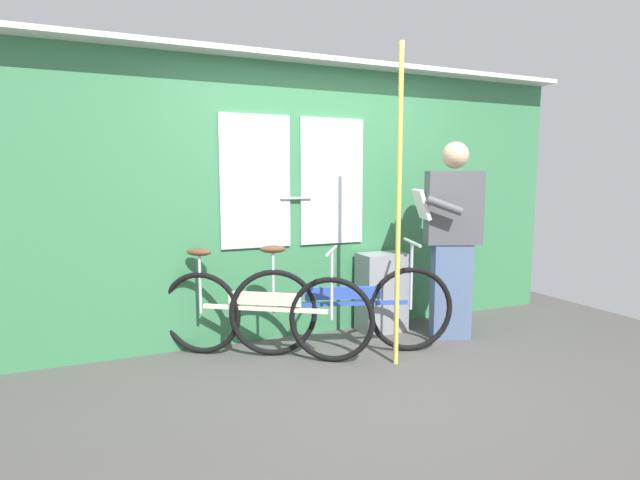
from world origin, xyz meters
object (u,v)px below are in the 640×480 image
(bicycle_leaning_behind, at_px, (342,308))
(trash_bin_by_wall, at_px, (382,292))
(bicycle_near_door, at_px, (263,313))
(passenger_reading_newspaper, at_px, (452,236))
(handrail_pole, at_px, (399,209))

(bicycle_leaning_behind, bearing_deg, trash_bin_by_wall, 51.31)
(bicycle_near_door, height_order, passenger_reading_newspaper, passenger_reading_newspaper)
(bicycle_near_door, distance_m, passenger_reading_newspaper, 1.74)
(bicycle_near_door, xyz_separation_m, passenger_reading_newspaper, (1.64, -0.17, 0.54))
(bicycle_near_door, bearing_deg, handrail_pole, 2.64)
(trash_bin_by_wall, xyz_separation_m, handrail_pole, (-0.32, -0.76, 0.82))
(bicycle_leaning_behind, height_order, passenger_reading_newspaper, passenger_reading_newspaper)
(bicycle_near_door, xyz_separation_m, bicycle_leaning_behind, (0.60, -0.16, 0.01))
(bicycle_near_door, relative_size, trash_bin_by_wall, 2.02)
(bicycle_near_door, xyz_separation_m, trash_bin_by_wall, (1.20, 0.23, 0.00))
(bicycle_near_door, distance_m, handrail_pole, 1.31)
(bicycle_near_door, height_order, bicycle_leaning_behind, bicycle_leaning_behind)
(passenger_reading_newspaper, relative_size, trash_bin_by_wall, 2.37)
(passenger_reading_newspaper, bearing_deg, handrail_pole, 46.79)
(passenger_reading_newspaper, bearing_deg, bicycle_leaning_behind, 21.16)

